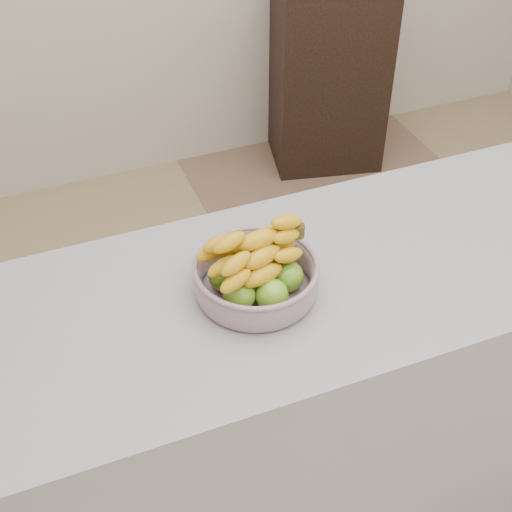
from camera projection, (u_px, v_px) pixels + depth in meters
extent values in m
plane|color=#9D8660|center=(369.00, 497.00, 2.15)|extent=(4.00, 4.00, 0.00)
cube|color=gray|center=(372.00, 382.00, 1.91)|extent=(2.00, 0.60, 0.90)
cube|color=black|center=(328.00, 72.00, 3.31)|extent=(0.57, 0.50, 0.90)
cylinder|color=#9AACB9|center=(256.00, 290.00, 1.52)|extent=(0.23, 0.23, 0.01)
torus|color=#9AACB9|center=(256.00, 266.00, 1.48)|extent=(0.27, 0.27, 0.01)
sphere|color=#4F8817|center=(272.00, 295.00, 1.45)|extent=(0.07, 0.07, 0.07)
sphere|color=#4F8817|center=(287.00, 276.00, 1.49)|extent=(0.07, 0.07, 0.07)
sphere|color=#4F8817|center=(272.00, 258.00, 1.54)|extent=(0.07, 0.07, 0.07)
sphere|color=#4F8817|center=(241.00, 258.00, 1.54)|extent=(0.07, 0.07, 0.07)
sphere|color=#4F8817|center=(225.00, 276.00, 1.50)|extent=(0.07, 0.07, 0.07)
sphere|color=#4F8817|center=(240.00, 295.00, 1.45)|extent=(0.07, 0.07, 0.07)
ellipsoid|color=yellow|center=(262.00, 275.00, 1.44)|extent=(0.17, 0.08, 0.04)
ellipsoid|color=yellow|center=(252.00, 263.00, 1.47)|extent=(0.17, 0.06, 0.04)
ellipsoid|color=yellow|center=(242.00, 251.00, 1.49)|extent=(0.17, 0.04, 0.04)
ellipsoid|color=yellow|center=(262.00, 257.00, 1.43)|extent=(0.17, 0.09, 0.04)
ellipsoid|color=yellow|center=(251.00, 244.00, 1.47)|extent=(0.17, 0.05, 0.04)
ellipsoid|color=yellow|center=(258.00, 240.00, 1.43)|extent=(0.17, 0.06, 0.04)
cylinder|color=#433815|center=(298.00, 231.00, 1.48)|extent=(0.03, 0.03, 0.03)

